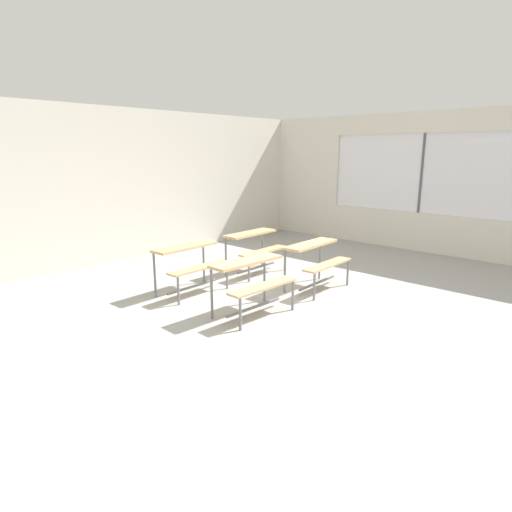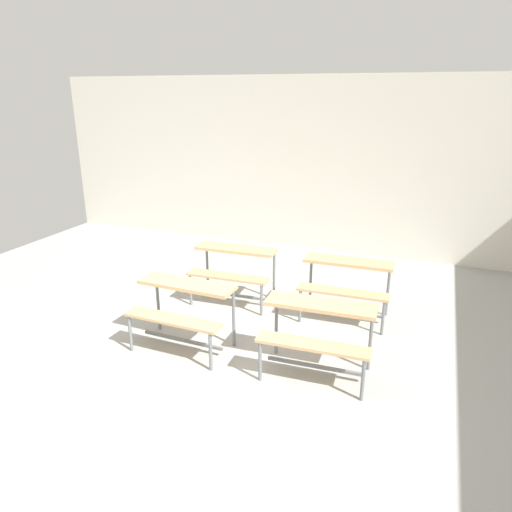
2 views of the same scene
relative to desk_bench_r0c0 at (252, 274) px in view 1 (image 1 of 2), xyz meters
name	(u,v)px [view 1 (image 1 of 2)]	position (x,y,z in m)	size (l,w,h in m)	color
ground	(297,317)	(0.36, -0.50, -0.59)	(10.00, 9.00, 0.05)	#9E9E99
wall_back	(117,186)	(0.36, 4.00, 0.94)	(10.00, 0.12, 3.00)	silver
wall_right	(451,187)	(5.36, -0.63, 0.88)	(0.12, 9.00, 3.00)	silver
desk_bench_r0c0	(252,274)	(0.00, 0.00, 0.00)	(1.12, 0.63, 0.74)	tan
desk_bench_r0c1	(316,255)	(1.51, 0.02, 0.00)	(1.12, 0.63, 0.74)	tan
desk_bench_r1c0	(190,258)	(0.02, 1.34, 0.00)	(1.12, 0.63, 0.74)	tan
desk_bench_r1c1	(255,243)	(1.53, 1.38, 0.00)	(1.12, 0.62, 0.74)	tan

